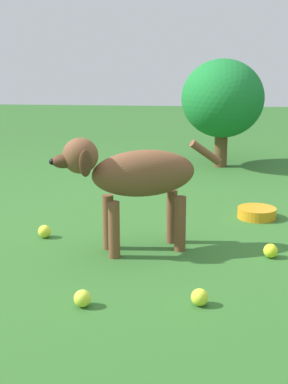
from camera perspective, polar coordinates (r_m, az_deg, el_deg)
The scene contains 8 objects.
ground at distance 2.89m, azimuth -2.27°, elevation -4.32°, with size 14.00×14.00×0.00m, color #2D6026.
dog at distance 2.55m, azimuth -1.04°, elevation 1.70°, with size 0.39×0.78×0.56m.
tennis_ball_1 at distance 2.10m, azimuth -6.40°, elevation -10.91°, with size 0.07×0.07×0.07m, color #C9DB3A.
tennis_ball_2 at distance 2.62m, azimuth 13.00°, elevation -5.96°, with size 0.07×0.07×0.07m, color yellow.
tennis_ball_3 at distance 2.11m, azimuth 5.80°, elevation -10.81°, with size 0.07×0.07×0.07m, color #D2E034.
tennis_ball_4 at distance 2.87m, azimuth -10.28°, elevation -4.04°, with size 0.07×0.07×0.07m, color yellow.
water_bowl at distance 3.22m, azimuth 11.62°, elevation -2.13°, with size 0.22×0.22×0.06m, color orange.
shrub_near at distance 4.54m, azimuth 8.15°, elevation 9.55°, with size 0.74×0.67×0.88m.
Camera 1 is at (2.72, 0.37, 0.93)m, focal length 51.40 mm.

